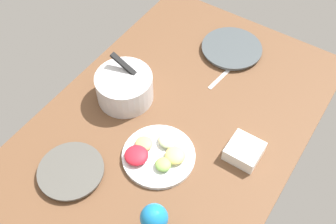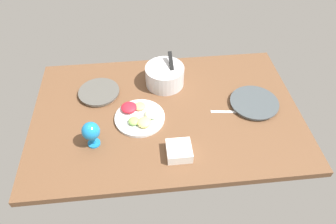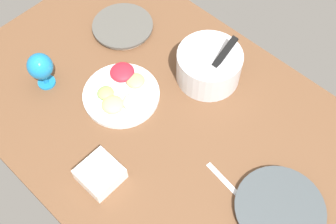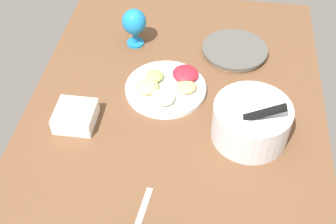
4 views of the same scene
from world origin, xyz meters
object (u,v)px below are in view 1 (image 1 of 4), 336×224
mixing_bowl (125,87)px  square_bowl_white (244,151)px  fruit_platter (158,154)px  hurricane_glass_blue (154,219)px  dinner_plate_left (71,171)px  dinner_plate_right (231,49)px

mixing_bowl → square_bowl_white: (1.81, -57.87, -3.76)cm
fruit_platter → hurricane_glass_blue: hurricane_glass_blue is taller
dinner_plate_left → dinner_plate_right: size_ratio=0.87×
dinner_plate_right → fruit_platter: size_ratio=1.01×
dinner_plate_right → square_bowl_white: bearing=-147.2°
hurricane_glass_blue → square_bowl_white: bearing=-14.7°
hurricane_glass_blue → square_bowl_white: hurricane_glass_blue is taller
dinner_plate_left → square_bowl_white: bearing=-49.5°
fruit_platter → hurricane_glass_blue: (-25.63, -16.35, 8.16)cm
dinner_plate_right → hurricane_glass_blue: 98.74cm
square_bowl_white → fruit_platter: bearing=124.8°
mixing_bowl → hurricane_glass_blue: size_ratio=1.57×
hurricane_glass_blue → square_bowl_white: (45.27, -11.90, -6.78)cm
dinner_plate_left → hurricane_glass_blue: size_ratio=1.63×
dinner_plate_right → mixing_bowl: bearing=154.5°
mixing_bowl → square_bowl_white: mixing_bowl is taller
dinner_plate_left → dinner_plate_right: dinner_plate_left is taller
dinner_plate_left → square_bowl_white: 68.40cm
dinner_plate_right → fruit_platter: (-70.48, -4.47, 0.65)cm
fruit_platter → square_bowl_white: 34.43cm
dinner_plate_left → hurricane_glass_blue: 41.03cm
mixing_bowl → square_bowl_white: bearing=-88.2°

